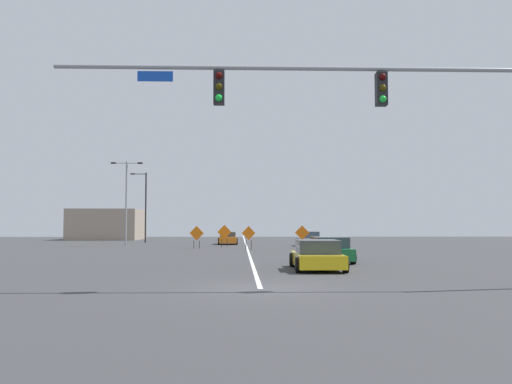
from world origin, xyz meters
The scene contains 14 objects.
ground centered at (0.00, 0.00, 0.00)m, with size 143.95×143.95×0.00m, color #38383A.
road_centre_stripe centered at (0.00, 39.99, 0.00)m, with size 0.16×79.97×0.01m.
traffic_signal_assembly centered at (3.72, -0.01, 5.61)m, with size 15.41×0.44×7.37m.
street_lamp_mid_right centered at (-11.12, 33.58, 4.61)m, with size 2.90×0.24×7.83m.
street_lamp_far_right centered at (-11.06, 42.90, 4.25)m, with size 1.79×0.24×7.69m.
construction_sign_right_shoulder centered at (-1.96, 30.65, 1.23)m, with size 1.22×0.33×1.95m.
construction_sign_left_lane centered at (4.61, 28.63, 1.20)m, with size 1.19×0.29×1.91m.
construction_sign_right_lane centered at (-4.20, 28.39, 1.17)m, with size 1.19×0.28×1.87m.
construction_sign_median_near centered at (0.07, 25.60, 1.18)m, with size 1.07×0.25×1.85m.
car_silver_distant centered at (5.82, 33.28, 0.61)m, with size 2.20×4.63×1.33m.
car_yellow_far centered at (2.75, 6.98, 0.60)m, with size 2.22×4.63×1.30m.
car_green_approaching centered at (4.05, 11.65, 0.62)m, with size 2.19×4.33×1.32m.
car_orange_mid centered at (-1.83, 37.90, 0.59)m, with size 2.03×4.36×1.24m.
roadside_building_west centered at (-18.16, 55.75, 1.99)m, with size 8.82×8.70×3.99m.
Camera 1 is at (-0.64, -16.64, 1.96)m, focal length 37.94 mm.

